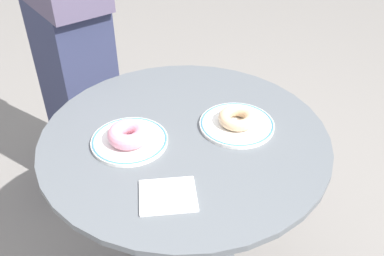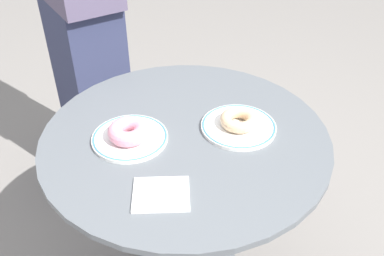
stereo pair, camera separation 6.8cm
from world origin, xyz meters
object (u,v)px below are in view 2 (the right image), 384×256
paper_napkin (161,194)px  plate_left (130,138)px  cafe_table (186,191)px  person_figure (79,10)px  donut_pink_frosted (129,131)px  donut_glazed (239,120)px  plate_right (239,126)px

paper_napkin → plate_left: bearing=110.5°
cafe_table → person_figure: size_ratio=0.48×
plate_left → donut_pink_frosted: (-0.00, -0.01, 0.03)m
donut_glazed → plate_right: bearing=0.0°
cafe_table → donut_glazed: 0.29m
plate_left → person_figure: bearing=107.3°
cafe_table → donut_pink_frosted: bearing=-172.5°
paper_napkin → person_figure: person_figure is taller
cafe_table → person_figure: bearing=118.6°
donut_pink_frosted → person_figure: person_figure is taller
plate_left → donut_pink_frosted: bearing=-94.0°
cafe_table → paper_napkin: (-0.07, -0.23, 0.23)m
donut_pink_frosted → person_figure: 0.72m
donut_pink_frosted → plate_left: bearing=86.0°
paper_napkin → person_figure: 0.95m
paper_napkin → person_figure: bearing=108.1°
donut_pink_frosted → cafe_table: bearing=7.5°
plate_left → person_figure: person_figure is taller
cafe_table → donut_glazed: size_ratio=7.48×
plate_right → donut_glazed: size_ratio=1.98×
donut_glazed → person_figure: 0.83m
paper_napkin → person_figure: size_ratio=0.08×
plate_left → paper_napkin: plate_left is taller
cafe_table → donut_pink_frosted: (-0.15, -0.02, 0.26)m
donut_glazed → paper_napkin: (-0.22, -0.24, -0.03)m
person_figure → paper_napkin: bearing=-71.9°
plate_right → paper_napkin: size_ratio=1.61×
donut_glazed → person_figure: size_ratio=0.06×
plate_right → person_figure: person_figure is taller
plate_left → donut_pink_frosted: donut_pink_frosted is taller
person_figure → cafe_table: bearing=-61.4°
person_figure → donut_pink_frosted: bearing=-72.9°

